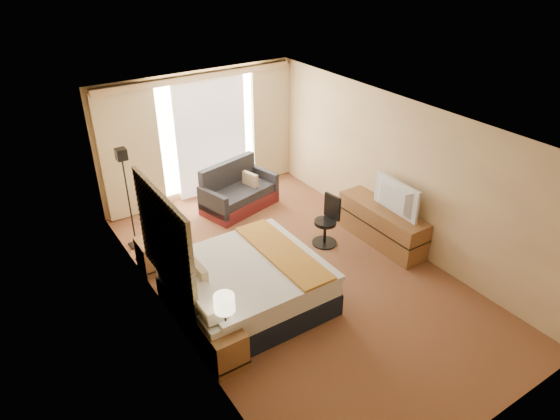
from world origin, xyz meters
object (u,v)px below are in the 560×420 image
bed (246,285)px  desk_chair (327,223)px  television (392,198)px  nightstand_left (225,347)px  floor_lamp (125,179)px  loveseat (238,194)px  lamp_left (224,304)px  nightstand_right (153,254)px  lamp_right (149,219)px  media_dresser (381,225)px

bed → desk_chair: bearing=19.2°
bed → television: bearing=0.2°
nightstand_left → floor_lamp: size_ratio=0.30×
loveseat → lamp_left: (-2.15, -3.59, 0.67)m
desk_chair → loveseat: bearing=100.3°
nightstand_left → lamp_left: (0.03, -0.01, 0.70)m
nightstand_right → loveseat: size_ratio=0.33×
bed → television: 2.91m
floor_lamp → desk_chair: floor_lamp is taller
nightstand_left → floor_lamp: (-0.03, 3.35, 1.04)m
desk_chair → lamp_right: (-2.86, 0.91, 0.55)m
nightstand_left → desk_chair: 3.27m
nightstand_right → lamp_right: 0.69m
floor_lamp → lamp_right: bearing=-87.2°
loveseat → lamp_right: (-2.17, -1.11, 0.65)m
floor_lamp → nightstand_left: bearing=-89.5°
bed → desk_chair: size_ratio=2.29×
desk_chair → nightstand_left: bearing=-159.9°
nightstand_left → desk_chair: desk_chair is taller
loveseat → lamp_left: bearing=-135.5°
media_dresser → bed: bearing=-175.8°
floor_lamp → desk_chair: 3.53m
nightstand_left → loveseat: size_ratio=0.33×
floor_lamp → desk_chair: bearing=-31.7°
lamp_right → nightstand_left: bearing=-90.3°
floor_lamp → television: floor_lamp is taller
nightstand_right → nightstand_left: bearing=-90.0°
floor_lamp → lamp_right: (0.04, -0.88, -0.35)m
nightstand_right → desk_chair: bearing=-18.2°
nightstand_right → bed: bearing=-64.0°
lamp_right → television: (3.64, -1.62, 0.04)m
media_dresser → bed: size_ratio=0.86×
media_dresser → lamp_right: size_ratio=3.40×
desk_chair → television: (0.78, -0.71, 0.59)m
desk_chair → lamp_left: size_ratio=1.67×
lamp_right → nightstand_right: bearing=116.2°
media_dresser → bed: (-2.89, -0.21, 0.02)m
television → loveseat: bearing=31.0°
desk_chair → television: 1.21m
bed → lamp_right: lamp_right is taller
loveseat → television: 3.17m
lamp_left → lamp_right: (-0.02, 2.48, -0.01)m
media_dresser → lamp_left: bearing=-163.8°
media_dresser → loveseat: 2.95m
nightstand_right → loveseat: bearing=26.2°
media_dresser → floor_lamp: (-3.73, 2.30, 0.96)m
media_dresser → floor_lamp: floor_lamp is taller
media_dresser → desk_chair: size_ratio=1.96×
loveseat → television: (1.46, -2.73, 0.69)m
nightstand_left → television: size_ratio=0.53×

